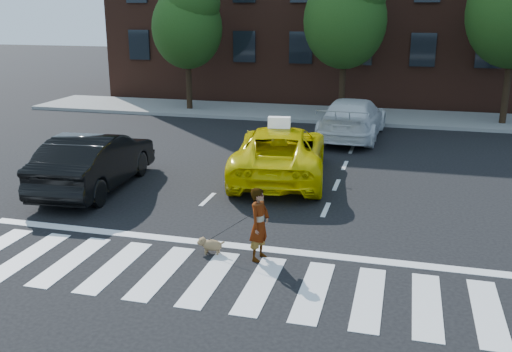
# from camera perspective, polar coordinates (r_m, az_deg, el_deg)

# --- Properties ---
(ground) EXTENTS (120.00, 120.00, 0.00)m
(ground) POSITION_cam_1_polar(r_m,az_deg,el_deg) (11.12, -4.65, -10.17)
(ground) COLOR black
(ground) RESTS_ON ground
(crosswalk) EXTENTS (13.00, 2.40, 0.01)m
(crosswalk) POSITION_cam_1_polar(r_m,az_deg,el_deg) (11.12, -4.65, -10.14)
(crosswalk) COLOR silver
(crosswalk) RESTS_ON ground
(stop_line) EXTENTS (12.00, 0.30, 0.01)m
(stop_line) POSITION_cam_1_polar(r_m,az_deg,el_deg) (12.49, -2.20, -6.98)
(stop_line) COLOR silver
(stop_line) RESTS_ON ground
(sidewalk_far) EXTENTS (30.00, 4.00, 0.15)m
(sidewalk_far) POSITION_cam_1_polar(r_m,az_deg,el_deg) (27.50, 7.56, 6.11)
(sidewalk_far) COLOR slate
(sidewalk_far) RESTS_ON ground
(tree_left) EXTENTS (3.39, 3.38, 6.50)m
(tree_left) POSITION_cam_1_polar(r_m,az_deg,el_deg) (28.30, -6.87, 15.32)
(tree_left) COLOR black
(tree_left) RESTS_ON ground
(tree_mid) EXTENTS (3.69, 3.69, 7.10)m
(tree_mid) POSITION_cam_1_polar(r_m,az_deg,el_deg) (26.49, 9.00, 16.06)
(tree_mid) COLOR black
(tree_mid) RESTS_ON ground
(taxi) EXTENTS (3.36, 5.95, 1.57)m
(taxi) POSITION_cam_1_polar(r_m,az_deg,el_deg) (17.25, 2.44, 2.42)
(taxi) COLOR #D9C604
(taxi) RESTS_ON ground
(black_sedan) EXTENTS (2.10, 5.05, 1.62)m
(black_sedan) POSITION_cam_1_polar(r_m,az_deg,el_deg) (16.75, -15.79, 1.47)
(black_sedan) COLOR black
(black_sedan) RESTS_ON ground
(white_suv) EXTENTS (2.51, 5.55, 1.58)m
(white_suv) POSITION_cam_1_polar(r_m,az_deg,el_deg) (22.86, 9.64, 5.73)
(white_suv) COLOR silver
(white_suv) RESTS_ON ground
(woman) EXTENTS (0.49, 0.63, 1.53)m
(woman) POSITION_cam_1_polar(r_m,az_deg,el_deg) (11.58, 0.35, -4.84)
(woman) COLOR #999999
(woman) RESTS_ON ground
(dog) EXTENTS (0.60, 0.25, 0.34)m
(dog) POSITION_cam_1_polar(r_m,az_deg,el_deg) (12.08, -4.62, -6.85)
(dog) COLOR #926A4A
(dog) RESTS_ON ground
(taxi_sign) EXTENTS (0.68, 0.37, 0.32)m
(taxi_sign) POSITION_cam_1_polar(r_m,az_deg,el_deg) (16.85, 2.33, 5.38)
(taxi_sign) COLOR white
(taxi_sign) RESTS_ON taxi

